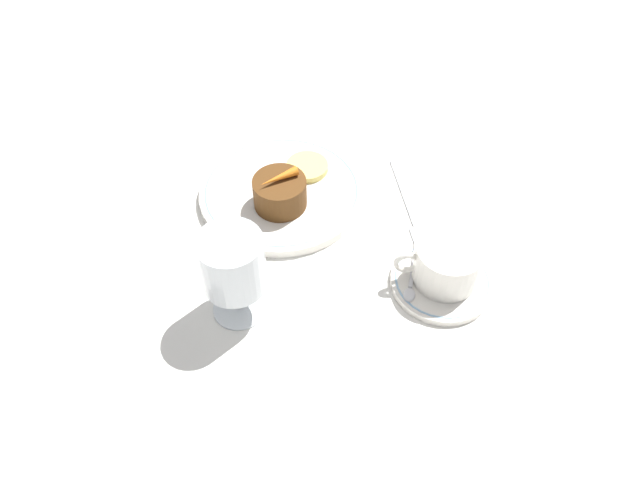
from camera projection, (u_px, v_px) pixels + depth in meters
The scene contains 11 objects.
ground_plane at pixel (299, 205), 0.91m from camera, with size 3.00×3.00×0.00m, color white.
dinner_plate at pixel (282, 192), 0.91m from camera, with size 0.24×0.24×0.01m.
saucer at pixel (442, 281), 0.81m from camera, with size 0.13×0.13×0.01m.
coffee_cup at pixel (447, 263), 0.79m from camera, with size 0.11×0.08×0.06m.
spoon at pixel (412, 278), 0.80m from camera, with size 0.03×0.10×0.00m.
wine_glass at pixel (233, 267), 0.72m from camera, with size 0.08×0.08×0.13m.
fork at pixel (412, 215), 0.89m from camera, with size 0.04×0.19×0.01m.
dessert_cake at pixel (280, 193), 0.87m from camera, with size 0.08×0.08×0.04m.
carrot_garnish at pixel (279, 178), 0.85m from camera, with size 0.06×0.04×0.01m.
pineapple_slice at pixel (307, 167), 0.93m from camera, with size 0.06×0.06×0.01m.
chocolate_truffle at pixel (234, 264), 0.82m from camera, with size 0.02×0.02×0.02m.
Camera 1 is at (-0.01, 0.64, 0.65)m, focal length 35.00 mm.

